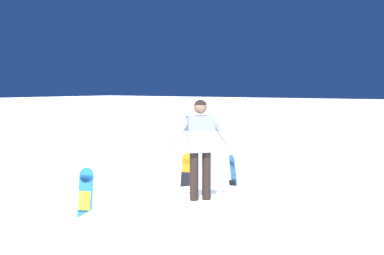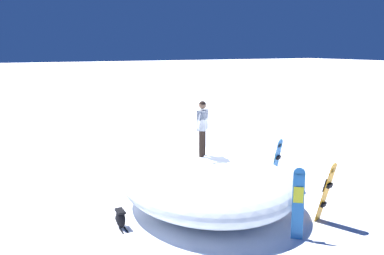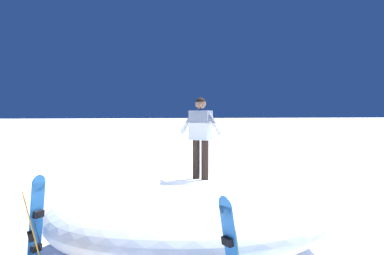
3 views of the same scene
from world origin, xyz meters
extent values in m
plane|color=white|center=(0.00, 0.00, 0.00)|extent=(240.00, 240.00, 0.00)
ellipsoid|color=white|center=(-0.38, -0.36, 0.70)|extent=(5.00, 5.70, 1.41)
cylinder|color=black|center=(-0.33, -0.04, 1.79)|extent=(0.14, 0.14, 0.76)
cylinder|color=black|center=(-0.46, -0.19, 1.79)|extent=(0.14, 0.14, 0.76)
cube|color=#8C939E|center=(-0.40, -0.12, 2.45)|extent=(0.45, 0.46, 0.57)
sphere|color=#936B4C|center=(-0.40, -0.12, 2.87)|extent=(0.21, 0.21, 0.21)
cylinder|color=#8C939E|center=(-0.19, 0.10, 2.50)|extent=(0.31, 0.33, 0.47)
cylinder|color=#8C939E|center=(-0.60, -0.34, 2.50)|extent=(0.31, 0.33, 0.47)
sphere|color=black|center=(-0.40, -0.12, 2.89)|extent=(0.20, 0.20, 0.20)
cube|color=#2672BF|center=(0.60, -3.01, 0.79)|extent=(0.34, 0.32, 1.57)
cylinder|color=#2672BF|center=(0.66, -2.94, 1.57)|extent=(0.25, 0.20, 0.28)
cube|color=yellow|center=(0.61, -3.00, 1.07)|extent=(0.22, 0.18, 0.38)
cube|color=black|center=(0.65, -2.95, 1.07)|extent=(0.20, 0.18, 0.12)
cube|color=black|center=(0.61, -3.00, 0.50)|extent=(0.20, 0.18, 0.12)
cube|color=orange|center=(1.77, -2.73, 0.76)|extent=(0.36, 0.42, 1.53)
cylinder|color=orange|center=(1.81, -2.90, 1.53)|extent=(0.28, 0.15, 0.27)
cube|color=black|center=(1.77, -2.74, 1.04)|extent=(0.24, 0.15, 0.37)
cube|color=black|center=(1.80, -2.83, 1.04)|extent=(0.21, 0.14, 0.12)
cube|color=black|center=(1.76, -2.71, 0.49)|extent=(0.21, 0.14, 0.12)
cube|color=#2672BF|center=(2.30, -0.13, 0.74)|extent=(0.37, 0.36, 1.49)
cylinder|color=#2672BF|center=(2.34, -0.25, 1.48)|extent=(0.30, 0.17, 0.29)
cube|color=yellow|center=(2.30, -0.14, 1.01)|extent=(0.26, 0.15, 0.36)
cube|color=black|center=(2.33, -0.21, 1.01)|extent=(0.21, 0.15, 0.12)
cube|color=black|center=(2.30, -0.13, 0.47)|extent=(0.21, 0.15, 0.12)
ellipsoid|color=black|center=(-2.99, -0.60, 0.23)|extent=(0.23, 0.43, 0.46)
ellipsoid|color=black|center=(-3.00, -0.41, 0.16)|extent=(0.17, 0.12, 0.22)
cube|color=black|center=(-2.99, -0.60, 0.43)|extent=(0.20, 0.36, 0.06)
cylinder|color=black|center=(-3.05, -0.84, 0.01)|extent=(0.04, 0.30, 0.04)
cylinder|color=black|center=(-2.93, -0.83, 0.01)|extent=(0.04, 0.30, 0.04)
camera|label=1|loc=(-4.51, 6.03, 3.19)|focal=44.46mm
camera|label=2|loc=(-5.35, -9.22, 4.44)|focal=35.07mm
camera|label=3|loc=(7.92, -1.52, 2.77)|focal=40.85mm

